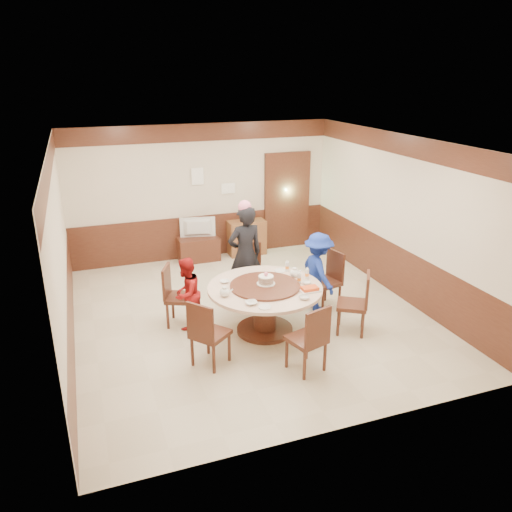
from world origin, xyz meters
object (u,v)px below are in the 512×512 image
object	(u,v)px
person_red	(186,293)
television	(198,228)
person_standing	(245,255)
thermos	(247,212)
shrimp_platter	(310,289)
side_cabinet	(247,237)
birthday_cake	(266,280)
person_blue	(318,272)
banquet_table	(265,300)
tv_stand	(199,249)

from	to	relation	value
person_red	television	world-z (taller)	person_red
person_standing	thermos	world-z (taller)	person_standing
shrimp_platter	side_cabinet	xyz separation A→B (m)	(0.29, 3.75, -0.40)
birthday_cake	shrimp_platter	xyz separation A→B (m)	(0.54, -0.40, -0.07)
person_blue	side_cabinet	size ratio (longest dim) A/B	1.66
side_cabinet	thermos	distance (m)	0.57
banquet_table	television	xyz separation A→B (m)	(-0.23, 3.36, 0.18)
birthday_cake	thermos	size ratio (longest dim) A/B	0.73
person_blue	person_standing	bearing A→B (deg)	54.20
shrimp_platter	thermos	world-z (taller)	thermos
person_red	side_cabinet	bearing A→B (deg)	-174.08
television	banquet_table	bearing A→B (deg)	105.82
banquet_table	person_blue	world-z (taller)	person_blue
banquet_table	person_red	distance (m)	1.21
person_red	television	size ratio (longest dim) A/B	1.55
banquet_table	person_blue	xyz separation A→B (m)	(1.11, 0.45, 0.13)
person_red	tv_stand	bearing A→B (deg)	-156.74
person_standing	tv_stand	world-z (taller)	person_standing
banquet_table	shrimp_platter	size ratio (longest dim) A/B	5.75
thermos	person_standing	bearing A→B (deg)	-109.34
birthday_cake	shrimp_platter	distance (m)	0.67
person_red	side_cabinet	xyz separation A→B (m)	(1.94, 2.85, -0.20)
person_standing	side_cabinet	world-z (taller)	person_standing
person_red	person_blue	distance (m)	2.20
person_red	person_blue	size ratio (longest dim) A/B	0.86
television	thermos	bearing A→B (deg)	-166.51
person_standing	television	xyz separation A→B (m)	(-0.30, 2.22, -0.14)
person_red	thermos	distance (m)	3.47
person_blue	television	size ratio (longest dim) A/B	1.81
side_cabinet	thermos	world-z (taller)	thermos
side_cabinet	banquet_table	bearing A→B (deg)	-104.10
tv_stand	side_cabinet	distance (m)	1.09
shrimp_platter	television	distance (m)	3.81
person_standing	person_blue	xyz separation A→B (m)	(1.04, -0.69, -0.19)
television	thermos	xyz separation A→B (m)	(1.09, 0.03, 0.23)
birthday_cake	person_blue	bearing A→B (deg)	21.18
banquet_table	tv_stand	size ratio (longest dim) A/B	2.03
side_cabinet	shrimp_platter	bearing A→B (deg)	-94.37
birthday_cake	tv_stand	world-z (taller)	birthday_cake
tv_stand	thermos	distance (m)	1.29
person_standing	person_red	xyz separation A→B (m)	(-1.15, -0.60, -0.28)
shrimp_platter	banquet_table	bearing A→B (deg)	147.21
thermos	side_cabinet	bearing A→B (deg)	180.00
side_cabinet	person_red	bearing A→B (deg)	-124.22
person_blue	tv_stand	distance (m)	3.23
tv_stand	birthday_cake	bearing A→B (deg)	-85.58
birthday_cake	television	size ratio (longest dim) A/B	0.38
person_blue	shrimp_platter	xyz separation A→B (m)	(-0.54, -0.82, 0.11)
television	thermos	size ratio (longest dim) A/B	1.94
person_blue	shrimp_platter	world-z (taller)	person_blue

